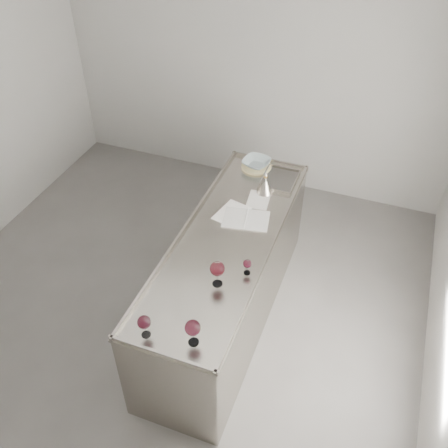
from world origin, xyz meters
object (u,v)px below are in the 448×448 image
at_px(wine_glass_left, 144,323).
at_px(counter, 227,278).
at_px(wine_glass_middle, 193,328).
at_px(notebook, 246,219).
at_px(ceramic_bowl, 256,163).
at_px(wine_glass_right, 217,269).
at_px(wine_funnel, 265,186).
at_px(wine_glass_small, 247,264).

bearing_deg(wine_glass_left, counter, 80.97).
xyz_separation_m(counter, wine_glass_middle, (0.15, -1.03, 0.61)).
bearing_deg(wine_glass_middle, counter, 98.12).
xyz_separation_m(notebook, ceramic_bowl, (-0.16, 0.78, 0.05)).
bearing_deg(wine_glass_middle, notebook, 93.48).
distance_m(wine_glass_right, wine_funnel, 1.19).
distance_m(wine_glass_middle, wine_glass_small, 0.73).
distance_m(wine_glass_middle, notebook, 1.31).
bearing_deg(wine_glass_small, notebook, 109.38).
bearing_deg(wine_glass_small, wine_funnel, 99.69).
xyz_separation_m(counter, wine_funnel, (0.10, 0.70, 0.54)).
distance_m(counter, ceramic_bowl, 1.17).
relative_size(counter, wine_glass_left, 13.70).
relative_size(wine_glass_middle, wine_glass_right, 0.96).
bearing_deg(counter, ceramic_bowl, 95.00).
relative_size(counter, wine_glass_small, 18.47).
bearing_deg(wine_glass_middle, ceramic_bowl, 96.55).
relative_size(wine_glass_small, notebook, 0.31).
distance_m(wine_glass_right, ceramic_bowl, 1.56).
bearing_deg(wine_glass_right, wine_glass_middle, -85.66).
height_order(wine_glass_left, wine_funnel, wine_funnel).
bearing_deg(wine_funnel, wine_glass_middle, -88.49).
relative_size(wine_glass_small, ceramic_bowl, 0.51).
distance_m(wine_glass_small, notebook, 0.63).
bearing_deg(notebook, ceramic_bowl, 91.02).
xyz_separation_m(wine_glass_left, notebook, (0.24, 1.35, -0.12)).
height_order(wine_glass_left, wine_glass_middle, wine_glass_middle).
distance_m(counter, wine_glass_left, 1.24).
xyz_separation_m(notebook, wine_funnel, (0.03, 0.42, 0.06)).
height_order(counter, ceramic_bowl, ceramic_bowl).
relative_size(wine_glass_left, wine_funnel, 0.79).
height_order(wine_glass_middle, wine_funnel, wine_funnel).
bearing_deg(wine_glass_right, counter, 102.17).
bearing_deg(wine_funnel, counter, -98.22).
bearing_deg(wine_glass_small, wine_glass_middle, -100.03).
bearing_deg(wine_glass_middle, wine_glass_right, 94.34).
xyz_separation_m(wine_glass_middle, wine_glass_small, (0.13, 0.72, -0.05)).
bearing_deg(notebook, wine_glass_left, -110.56).
xyz_separation_m(counter, ceramic_bowl, (-0.09, 1.05, 0.52)).
height_order(wine_glass_small, ceramic_bowl, wine_glass_small).
relative_size(wine_glass_right, ceramic_bowl, 0.83).
xyz_separation_m(wine_glass_right, notebook, (-0.04, 0.76, -0.15)).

